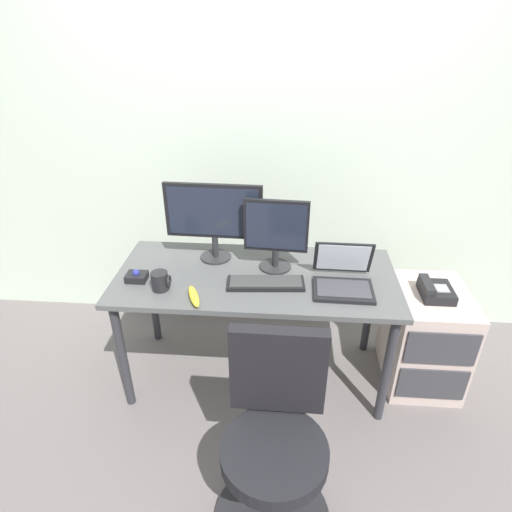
{
  "coord_description": "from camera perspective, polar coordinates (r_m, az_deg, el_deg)",
  "views": [
    {
      "loc": [
        0.15,
        -2.02,
        2.01
      ],
      "look_at": [
        0.0,
        0.0,
        0.86
      ],
      "focal_mm": 30.18,
      "sensor_mm": 36.0,
      "label": 1
    }
  ],
  "objects": [
    {
      "name": "back_wall",
      "position": [
        2.79,
        1.14,
        16.95
      ],
      "size": [
        6.0,
        0.1,
        2.8
      ],
      "primitive_type": "cube",
      "color": "beige",
      "rests_on": "ground"
    },
    {
      "name": "desk_phone",
      "position": [
        2.61,
        22.64,
        -4.27
      ],
      "size": [
        0.17,
        0.2,
        0.09
      ],
      "color": "black",
      "rests_on": "file_cabinet"
    },
    {
      "name": "file_cabinet",
      "position": [
        2.82,
        21.37,
        -9.92
      ],
      "size": [
        0.42,
        0.53,
        0.62
      ],
      "color": "#C4ADA3",
      "rests_on": "ground"
    },
    {
      "name": "ground_plane",
      "position": [
        2.85,
        0.0,
        -15.2
      ],
      "size": [
        8.0,
        8.0,
        0.0
      ],
      "primitive_type": "plane",
      "color": "#645D5D"
    },
    {
      "name": "coffee_mug",
      "position": [
        2.3,
        -12.55,
        -3.25
      ],
      "size": [
        0.1,
        0.09,
        0.1
      ],
      "color": "black",
      "rests_on": "desk"
    },
    {
      "name": "monitor_side",
      "position": [
        2.35,
        2.67,
        3.22
      ],
      "size": [
        0.36,
        0.18,
        0.41
      ],
      "color": "#262628",
      "rests_on": "desk"
    },
    {
      "name": "monitor_main",
      "position": [
        2.44,
        -5.64,
        5.34
      ],
      "size": [
        0.56,
        0.18,
        0.46
      ],
      "color": "#262628",
      "rests_on": "desk"
    },
    {
      "name": "keyboard",
      "position": [
        2.3,
        1.3,
        -3.59
      ],
      "size": [
        0.42,
        0.17,
        0.03
      ],
      "color": "black",
      "rests_on": "desk"
    },
    {
      "name": "trackball_mouse",
      "position": [
        2.42,
        -15.54,
        -2.63
      ],
      "size": [
        0.11,
        0.09,
        0.07
      ],
      "color": "black",
      "rests_on": "desk"
    },
    {
      "name": "laptop",
      "position": [
        2.31,
        11.48,
        -2.85
      ],
      "size": [
        0.32,
        0.3,
        0.23
      ],
      "color": "black",
      "rests_on": "desk"
    },
    {
      "name": "office_chair",
      "position": [
        1.97,
        2.5,
        -23.96
      ],
      "size": [
        0.52,
        0.52,
        0.93
      ],
      "color": "black",
      "rests_on": "ground"
    },
    {
      "name": "banana",
      "position": [
        2.21,
        -8.24,
        -5.3
      ],
      "size": [
        0.11,
        0.19,
        0.04
      ],
      "primitive_type": "ellipsoid",
      "rotation": [
        0.0,
        0.0,
        1.95
      ],
      "color": "yellow",
      "rests_on": "desk"
    },
    {
      "name": "desk",
      "position": [
        2.44,
        0.0,
        -4.12
      ],
      "size": [
        1.56,
        0.7,
        0.74
      ],
      "color": "#4E4F4F",
      "rests_on": "ground"
    }
  ]
}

